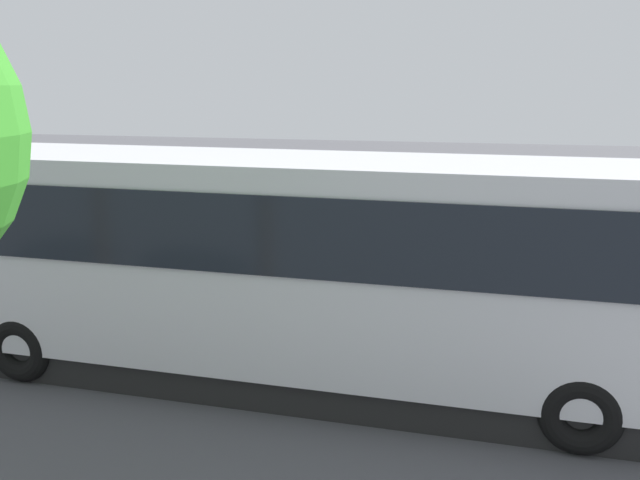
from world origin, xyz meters
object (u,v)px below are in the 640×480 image
tour_bus (296,271)px  spectator_centre (302,263)px  spectator_left (368,272)px  spectator_right (243,263)px  spectator_far_left (446,275)px  traffic_cone (330,243)px  parked_motorcycle_silver (431,316)px  stunt_motorcycle (273,218)px

tour_bus → spectator_centre: 3.06m
spectator_left → spectator_right: 2.39m
spectator_far_left → spectator_left: bearing=-4.2°
traffic_cone → spectator_right: bearing=85.7°
spectator_right → parked_motorcycle_silver: bearing=168.2°
spectator_right → parked_motorcycle_silver: 3.70m
tour_bus → stunt_motorcycle: (2.74, -7.08, -0.59)m
spectator_centre → parked_motorcycle_silver: spectator_centre is taller
spectator_centre → spectator_far_left: bearing=174.9°
spectator_centre → spectator_right: (1.13, 0.04, -0.06)m
tour_bus → parked_motorcycle_silver: tour_bus is taller
spectator_centre → traffic_cone: (0.75, -5.08, -0.73)m
spectator_left → spectator_centre: bearing=-6.2°
spectator_centre → traffic_cone: bearing=-81.6°
spectator_right → spectator_left: bearing=177.8°
spectator_far_left → parked_motorcycle_silver: bearing=72.7°
tour_bus → spectator_far_left: 3.29m
spectator_left → spectator_centre: size_ratio=0.96×
spectator_far_left → traffic_cone: 6.34m
spectator_left → spectator_centre: spectator_centre is taller
spectator_right → tour_bus: bearing=123.8°
stunt_motorcycle → traffic_cone: 1.69m
spectator_centre → spectator_right: size_ratio=1.05×
tour_bus → spectator_right: bearing=-56.2°
spectator_centre → parked_motorcycle_silver: (-2.46, 0.79, -0.55)m
traffic_cone → tour_bus: bearing=100.8°
spectator_centre → parked_motorcycle_silver: bearing=162.2°
spectator_centre → stunt_motorcycle: (1.97, -4.18, 0.02)m
parked_motorcycle_silver → spectator_right: bearing=-11.8°
tour_bus → spectator_centre: (0.78, -2.89, -0.61)m
spectator_left → parked_motorcycle_silver: (-1.21, 0.66, -0.50)m
parked_motorcycle_silver → traffic_cone: parked_motorcycle_silver is taller
spectator_far_left → spectator_left: size_ratio=1.06×
spectator_centre → traffic_cone: 5.19m
stunt_motorcycle → traffic_cone: stunt_motorcycle is taller
spectator_centre → stunt_motorcycle: stunt_motorcycle is taller
tour_bus → traffic_cone: 8.23m
stunt_motorcycle → parked_motorcycle_silver: bearing=131.7°
spectator_centre → parked_motorcycle_silver: size_ratio=0.85×
spectator_centre → tour_bus: bearing=105.0°
spectator_far_left → stunt_motorcycle: bearing=-43.9°
parked_motorcycle_silver → stunt_motorcycle: size_ratio=1.08×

